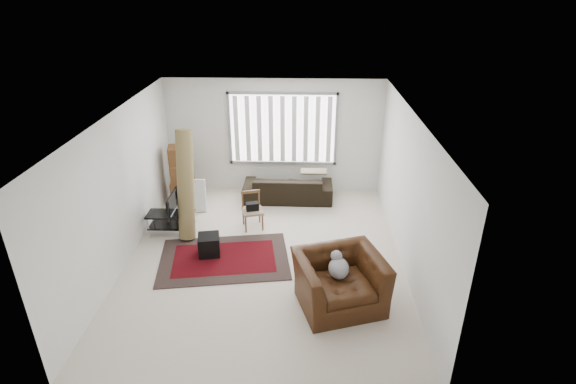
% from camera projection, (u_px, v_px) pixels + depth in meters
% --- Properties ---
extents(room, '(6.00, 6.02, 2.71)m').
position_uv_depth(room, '(267.00, 159.00, 8.04)').
color(room, beige).
rests_on(room, ground).
extents(persian_rug, '(2.55, 1.89, 0.02)m').
position_uv_depth(persian_rug, '(224.00, 259.00, 8.29)').
color(persian_rug, black).
rests_on(persian_rug, ground).
extents(tv_stand, '(0.92, 0.42, 0.46)m').
position_uv_depth(tv_stand, '(171.00, 219.00, 8.99)').
color(tv_stand, black).
rests_on(tv_stand, ground).
extents(tv, '(0.10, 0.75, 0.43)m').
position_uv_depth(tv, '(169.00, 204.00, 8.84)').
color(tv, black).
rests_on(tv, tv_stand).
extents(subwoofer, '(0.45, 0.45, 0.39)m').
position_uv_depth(subwoofer, '(209.00, 245.00, 8.34)').
color(subwoofer, black).
rests_on(subwoofer, persian_rug).
extents(moving_boxes, '(0.63, 0.59, 1.34)m').
position_uv_depth(moving_boxes, '(182.00, 177.00, 10.18)').
color(moving_boxes, brown).
rests_on(moving_boxes, ground).
extents(white_flatpack, '(0.59, 0.27, 0.74)m').
position_uv_depth(white_flatpack, '(193.00, 196.00, 9.87)').
color(white_flatpack, silver).
rests_on(white_flatpack, ground).
extents(rolled_rug, '(0.35, 0.78, 2.16)m').
position_uv_depth(rolled_rug, '(186.00, 185.00, 8.67)').
color(rolled_rug, olive).
rests_on(rolled_rug, ground).
extents(sofa, '(2.05, 0.90, 0.78)m').
position_uv_depth(sofa, '(288.00, 184.00, 10.37)').
color(sofa, black).
rests_on(sofa, ground).
extents(side_chair, '(0.50, 0.50, 0.77)m').
position_uv_depth(side_chair, '(252.00, 209.00, 9.19)').
color(side_chair, '#857057').
rests_on(side_chair, ground).
extents(armchair, '(1.59, 1.47, 0.97)m').
position_uv_depth(armchair, '(340.00, 278.00, 6.97)').
color(armchair, '#3B1D0C').
rests_on(armchair, ground).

